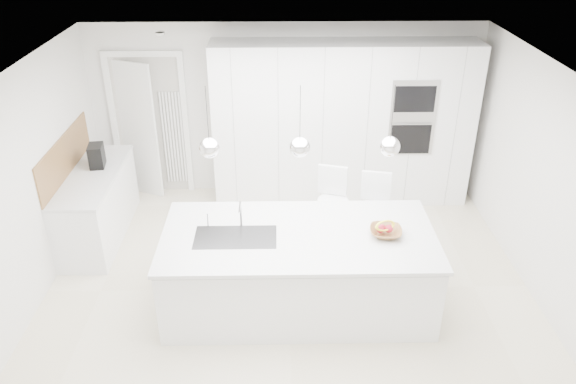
{
  "coord_description": "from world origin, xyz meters",
  "views": [
    {
      "loc": [
        -0.1,
        -5.15,
        4.02
      ],
      "look_at": [
        0.0,
        0.3,
        1.1
      ],
      "focal_mm": 35.0,
      "sensor_mm": 36.0,
      "label": 1
    }
  ],
  "objects_px": {
    "island_base": "(298,274)",
    "espresso_machine": "(97,156)",
    "fruit_bowl": "(386,232)",
    "bar_stool_left": "(332,214)",
    "bar_stool_right": "(375,220)"
  },
  "relations": [
    {
      "from": "island_base",
      "to": "espresso_machine",
      "type": "relative_size",
      "value": 9.59
    },
    {
      "from": "fruit_bowl",
      "to": "bar_stool_left",
      "type": "bearing_deg",
      "value": 113.7
    },
    {
      "from": "fruit_bowl",
      "to": "bar_stool_right",
      "type": "height_order",
      "value": "bar_stool_right"
    },
    {
      "from": "fruit_bowl",
      "to": "bar_stool_right",
      "type": "distance_m",
      "value": 0.96
    },
    {
      "from": "fruit_bowl",
      "to": "island_base",
      "type": "bearing_deg",
      "value": -179.59
    },
    {
      "from": "island_base",
      "to": "espresso_machine",
      "type": "bearing_deg",
      "value": 145.67
    },
    {
      "from": "island_base",
      "to": "bar_stool_right",
      "type": "xyz_separation_m",
      "value": [
        0.95,
        0.89,
        0.13
      ]
    },
    {
      "from": "island_base",
      "to": "bar_stool_left",
      "type": "height_order",
      "value": "bar_stool_left"
    },
    {
      "from": "espresso_machine",
      "to": "bar_stool_right",
      "type": "distance_m",
      "value": 3.62
    },
    {
      "from": "bar_stool_right",
      "to": "island_base",
      "type": "bearing_deg",
      "value": -125.42
    },
    {
      "from": "island_base",
      "to": "fruit_bowl",
      "type": "xyz_separation_m",
      "value": [
        0.89,
        0.01,
        0.51
      ]
    },
    {
      "from": "bar_stool_left",
      "to": "bar_stool_right",
      "type": "xyz_separation_m",
      "value": [
        0.5,
        -0.13,
        -0.01
      ]
    },
    {
      "from": "island_base",
      "to": "bar_stool_right",
      "type": "height_order",
      "value": "bar_stool_right"
    },
    {
      "from": "espresso_machine",
      "to": "bar_stool_right",
      "type": "xyz_separation_m",
      "value": [
        3.48,
        -0.84,
        -0.49
      ]
    },
    {
      "from": "island_base",
      "to": "fruit_bowl",
      "type": "height_order",
      "value": "fruit_bowl"
    }
  ]
}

